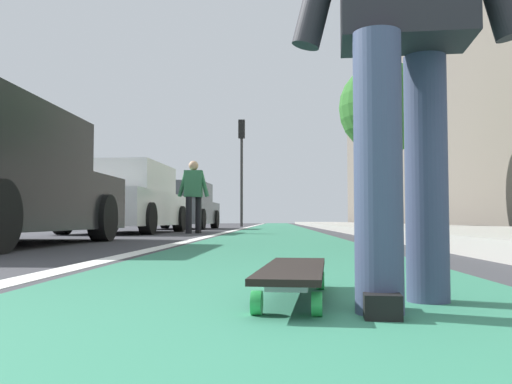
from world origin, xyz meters
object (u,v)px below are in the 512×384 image
object	(u,v)px
skateboard	(293,273)
parked_car_mid	(127,200)
parked_car_far	(181,207)
skater_person	(404,8)
traffic_light	(242,153)
pedestrian_distant	(194,192)
street_tree_mid	(385,109)

from	to	relation	value
skateboard	parked_car_mid	bearing A→B (deg)	18.57
parked_car_mid	parked_car_far	size ratio (longest dim) A/B	1.08
skater_person	traffic_light	size ratio (longest dim) A/B	0.35
parked_car_mid	parked_car_far	world-z (taller)	same
parked_car_far	pedestrian_distant	bearing A→B (deg)	-167.59
skater_person	street_tree_mid	size ratio (longest dim) A/B	0.40
skateboard	traffic_light	bearing A→B (deg)	4.22
parked_car_far	pedestrian_distant	distance (m)	5.99
street_tree_mid	pedestrian_distant	distance (m)	5.18
pedestrian_distant	traffic_light	bearing A→B (deg)	-0.91
skater_person	pedestrian_distant	size ratio (longest dim) A/B	1.08
skateboard	pedestrian_distant	xyz separation A→B (m)	(9.52, 1.81, 0.77)
skateboard	parked_car_far	size ratio (longest dim) A/B	0.21
skateboard	traffic_light	distance (m)	22.12
parked_car_mid	parked_car_far	bearing A→B (deg)	-1.83
parked_car_mid	traffic_light	world-z (taller)	traffic_light
skater_person	traffic_light	distance (m)	22.19
parked_car_mid	street_tree_mid	size ratio (longest dim) A/B	1.09
skater_person	parked_car_far	distance (m)	15.89
skateboard	pedestrian_distant	bearing A→B (deg)	10.76
parked_car_mid	street_tree_mid	xyz separation A→B (m)	(1.62, -5.83, 2.26)
skateboard	street_tree_mid	distance (m)	12.00
parked_car_far	traffic_light	size ratio (longest dim) A/B	0.90
skater_person	parked_car_mid	bearing A→B (deg)	20.09
skateboard	skater_person	xyz separation A→B (m)	(-0.15, -0.35, 0.84)
street_tree_mid	parked_car_far	bearing A→B (deg)	54.74
skater_person	pedestrian_distant	distance (m)	9.91
traffic_light	pedestrian_distant	bearing A→B (deg)	179.09
parked_car_mid	traffic_light	xyz separation A→B (m)	(12.09, -1.66, 2.49)
skater_person	parked_car_mid	xyz separation A→B (m)	(9.90, 3.62, -0.24)
skater_person	parked_car_far	xyz separation A→B (m)	(15.52, 3.44, -0.24)
skateboard	parked_car_mid	world-z (taller)	parked_car_mid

